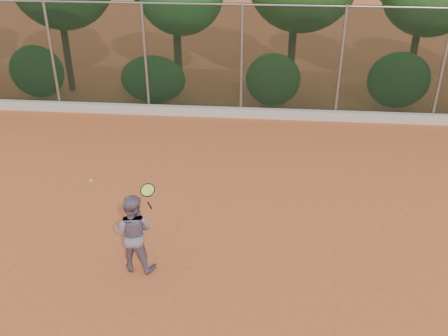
{
  "coord_description": "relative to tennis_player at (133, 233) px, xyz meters",
  "views": [
    {
      "loc": [
        0.82,
        -8.02,
        6.1
      ],
      "look_at": [
        0.0,
        1.0,
        1.25
      ],
      "focal_mm": 40.0,
      "sensor_mm": 36.0,
      "label": 1
    }
  ],
  "objects": [
    {
      "name": "tennis_ball_in_flight",
      "position": [
        -0.9,
        0.59,
        0.72
      ],
      "size": [
        0.06,
        0.06,
        0.06
      ],
      "color": "#D6E534",
      "rests_on": "ground"
    },
    {
      "name": "ground",
      "position": [
        1.5,
        0.76,
        -0.78
      ],
      "size": [
        80.0,
        80.0,
        0.0
      ],
      "primitive_type": "plane",
      "color": "#C95F2F",
      "rests_on": "ground"
    },
    {
      "name": "chainlink_fence",
      "position": [
        1.5,
        7.76,
        1.08
      ],
      "size": [
        24.09,
        0.09,
        3.5
      ],
      "color": "black",
      "rests_on": "ground"
    },
    {
      "name": "tennis_racket",
      "position": [
        0.35,
        -0.05,
        0.92
      ],
      "size": [
        0.28,
        0.28,
        0.55
      ],
      "color": "black",
      "rests_on": "ground"
    },
    {
      "name": "tennis_player",
      "position": [
        0.0,
        0.0,
        0.0
      ],
      "size": [
        0.82,
        0.67,
        1.56
      ],
      "primitive_type": "imported",
      "rotation": [
        0.0,
        0.0,
        3.03
      ],
      "color": "slate",
      "rests_on": "ground"
    },
    {
      "name": "concrete_curb",
      "position": [
        1.5,
        7.58,
        -0.63
      ],
      "size": [
        24.0,
        0.2,
        0.3
      ],
      "primitive_type": "cube",
      "color": "beige",
      "rests_on": "ground"
    }
  ]
}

